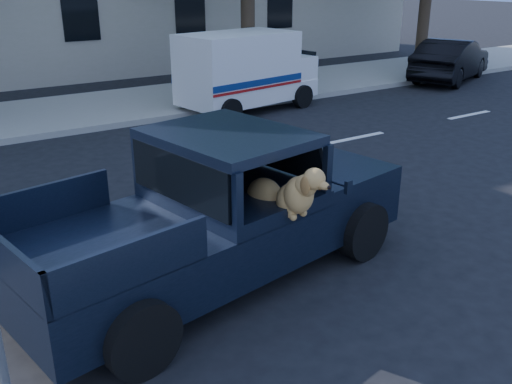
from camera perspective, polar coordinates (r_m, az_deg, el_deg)
ground at (r=8.43m, az=5.68°, el=-4.02°), size 120.00×120.00×0.00m
far_sidewalk at (r=16.23m, az=-15.21°, el=8.07°), size 60.00×4.00×0.15m
lane_stripes at (r=12.08m, az=3.04°, el=4.02°), size 21.60×0.14×0.01m
pickup_truck at (r=6.97m, az=-4.59°, el=-4.07°), size 5.34×2.94×1.81m
mail_truck at (r=15.66m, az=-1.08°, el=11.44°), size 4.01×2.44×2.07m
parked_sedan at (r=21.11m, az=18.88°, el=12.37°), size 3.01×4.56×1.42m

